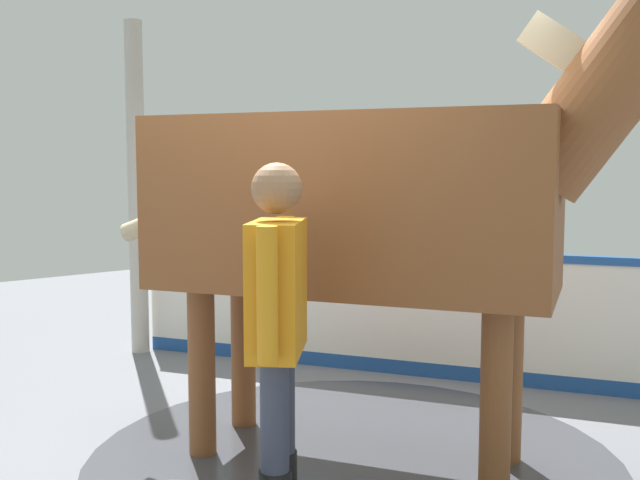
# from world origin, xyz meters

# --- Properties ---
(ground_plane) EXTENTS (16.00, 16.00, 0.02)m
(ground_plane) POSITION_xyz_m (0.00, 0.00, -0.01)
(ground_plane) COLOR slate
(wet_patch) EXTENTS (3.11, 3.11, 0.00)m
(wet_patch) POSITION_xyz_m (-0.23, -0.20, 0.00)
(wet_patch) COLOR #42444C
(wet_patch) RESTS_ON ground
(barrier_wall) EXTENTS (4.57, 2.50, 1.04)m
(barrier_wall) POSITION_xyz_m (0.63, -1.79, 0.48)
(barrier_wall) COLOR white
(barrier_wall) RESTS_ON ground
(roof_post_far) EXTENTS (0.16, 0.16, 2.99)m
(roof_post_far) POSITION_xyz_m (2.87, -0.43, 1.50)
(roof_post_far) COLOR #B7B2A8
(roof_post_far) RESTS_ON ground
(horse) EXTENTS (3.32, 2.07, 2.69)m
(horse) POSITION_xyz_m (-0.34, -0.26, 1.51)
(horse) COLOR brown
(horse) RESTS_ON ground
(handler) EXTENTS (0.51, 0.52, 1.72)m
(handler) POSITION_xyz_m (-0.65, 0.68, 1.00)
(handler) COLOR black
(handler) RESTS_ON ground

